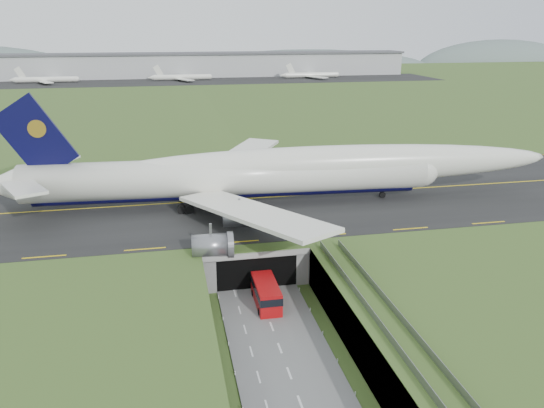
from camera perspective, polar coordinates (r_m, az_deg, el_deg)
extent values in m
plane|color=#3C5723|center=(73.31, -0.51, -11.98)|extent=(900.00, 900.00, 0.00)
cube|color=gray|center=(71.83, -0.52, -9.91)|extent=(800.00, 800.00, 6.00)
cube|color=slate|center=(67.02, 0.75, -15.09)|extent=(12.00, 75.00, 0.20)
cube|color=black|center=(100.72, -4.08, 0.46)|extent=(800.00, 44.00, 0.18)
cube|color=gray|center=(87.84, -2.87, -2.67)|extent=(16.00, 22.00, 1.00)
cube|color=gray|center=(88.10, -7.37, -4.50)|extent=(2.00, 22.00, 6.00)
cube|color=gray|center=(89.97, 1.57, -3.84)|extent=(2.00, 22.00, 6.00)
cube|color=black|center=(84.43, -2.33, -5.78)|extent=(12.00, 12.00, 5.00)
cube|color=#A8A8A3|center=(77.71, -1.64, -5.49)|extent=(17.00, 0.50, 0.80)
cube|color=#A8A8A3|center=(58.35, 14.16, -14.66)|extent=(3.00, 53.00, 0.50)
cube|color=gray|center=(57.41, 12.91, -14.26)|extent=(0.06, 53.00, 1.00)
cube|color=gray|center=(58.52, 15.49, -13.81)|extent=(0.06, 53.00, 1.00)
cylinder|color=#A8A8A3|center=(61.86, 12.92, -15.79)|extent=(0.90, 0.90, 5.60)
cylinder|color=#A8A8A3|center=(71.25, 8.98, -10.60)|extent=(0.90, 0.90, 5.60)
cylinder|color=white|center=(96.25, -4.53, 2.96)|extent=(72.77, 11.02, 6.82)
sphere|color=white|center=(104.77, 15.70, 3.61)|extent=(7.06, 7.06, 6.69)
cone|color=white|center=(101.91, -27.26, 1.81)|extent=(7.83, 6.90, 6.48)
ellipsoid|color=white|center=(98.93, 6.86, 4.23)|extent=(83.89, 11.12, 7.16)
ellipsoid|color=black|center=(104.15, 15.20, 4.05)|extent=(4.94, 3.26, 2.39)
cylinder|color=black|center=(96.99, -4.49, 1.45)|extent=(68.93, 6.86, 2.87)
cube|color=white|center=(113.13, -4.01, 4.77)|extent=(23.79, 30.80, 2.87)
cube|color=white|center=(107.04, -22.84, 4.03)|extent=(10.20, 12.52, 1.09)
cube|color=white|center=(80.49, -2.19, -0.92)|extent=(21.01, 31.90, 2.87)
cube|color=white|center=(92.17, -25.17, 1.56)|extent=(9.26, 12.67, 1.09)
cube|color=black|center=(98.07, -24.10, 6.50)|extent=(13.58, 1.43, 15.09)
cylinder|color=gold|center=(97.65, -23.92, 7.44)|extent=(3.02, 0.92, 2.99)
cylinder|color=slate|center=(107.21, -4.42, 2.16)|extent=(5.74, 3.83, 3.52)
cylinder|color=slate|center=(117.82, -7.24, 3.56)|extent=(5.74, 3.83, 3.52)
cylinder|color=slate|center=(87.99, -3.52, -1.51)|extent=(5.74, 3.83, 3.52)
cylinder|color=slate|center=(77.35, -6.56, -4.49)|extent=(5.74, 3.83, 3.52)
cylinder|color=black|center=(103.39, 11.79, 0.98)|extent=(1.20, 0.60, 1.17)
cube|color=black|center=(97.42, -7.28, 0.24)|extent=(6.82, 7.82, 1.49)
cube|color=#AB0B0E|center=(75.06, -0.63, -9.60)|extent=(3.07, 8.14, 3.25)
cube|color=black|center=(74.76, -0.63, -9.16)|extent=(3.14, 8.24, 1.08)
cube|color=black|center=(75.71, -0.63, -10.51)|extent=(2.85, 7.59, 0.54)
cylinder|color=black|center=(73.12, -1.34, -11.53)|extent=(0.38, 0.98, 0.97)
cylinder|color=black|center=(77.79, -2.03, -9.57)|extent=(0.38, 0.98, 0.97)
cylinder|color=black|center=(73.58, 0.86, -11.32)|extent=(0.38, 0.98, 0.97)
cylinder|color=black|center=(78.22, 0.03, -9.39)|extent=(0.38, 0.98, 0.97)
cube|color=#B2B2B2|center=(363.04, -9.84, 14.47)|extent=(300.00, 22.00, 15.00)
cube|color=#4C4C51|center=(362.63, -9.90, 15.65)|extent=(302.00, 24.00, 1.20)
cube|color=black|center=(333.73, -9.57, 12.89)|extent=(320.00, 50.00, 0.08)
cylinder|color=white|center=(344.85, -23.11, 12.22)|extent=(34.00, 3.20, 3.20)
cylinder|color=white|center=(338.51, -9.67, 13.31)|extent=(34.00, 3.20, 3.20)
cylinder|color=white|center=(351.14, 4.27, 13.69)|extent=(34.00, 3.20, 3.20)
ellipsoid|color=#546561|center=(511.10, 3.68, 13.81)|extent=(260.00, 91.00, 44.00)
ellipsoid|color=#546561|center=(594.96, 23.15, 13.07)|extent=(180.00, 63.00, 60.00)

